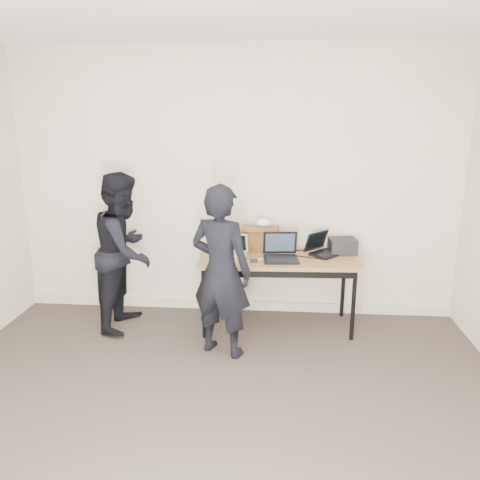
# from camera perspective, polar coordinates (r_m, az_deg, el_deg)

# --- Properties ---
(room) EXTENTS (4.60, 4.60, 2.80)m
(room) POSITION_cam_1_polar(r_m,az_deg,el_deg) (2.57, -5.11, -0.76)
(room) COLOR #3C332E
(room) RESTS_ON ground
(desk) EXTENTS (1.53, 0.72, 0.72)m
(desk) POSITION_cam_1_polar(r_m,az_deg,el_deg) (4.50, 4.63, -2.84)
(desk) COLOR brown
(desk) RESTS_ON ground
(laptop_beige) EXTENTS (0.33, 0.33, 0.21)m
(laptop_beige) POSITION_cam_1_polar(r_m,az_deg,el_deg) (4.48, -1.09, -1.51)
(laptop_beige) COLOR #BBAF95
(laptop_beige) RESTS_ON desk
(laptop_center) EXTENTS (0.35, 0.34, 0.25)m
(laptop_center) POSITION_cam_1_polar(r_m,az_deg,el_deg) (4.42, 4.98, -1.63)
(laptop_center) COLOR black
(laptop_center) RESTS_ON desk
(laptop_right) EXTENTS (0.40, 0.40, 0.21)m
(laptop_right) POSITION_cam_1_polar(r_m,az_deg,el_deg) (4.63, 10.05, -1.11)
(laptop_right) COLOR black
(laptop_right) RESTS_ON desk
(leather_satchel) EXTENTS (0.38, 0.22, 0.25)m
(leather_satchel) POSITION_cam_1_polar(r_m,az_deg,el_deg) (4.67, 2.46, 0.25)
(leather_satchel) COLOR brown
(leather_satchel) RESTS_ON desk
(tissue) EXTENTS (0.15, 0.12, 0.08)m
(tissue) POSITION_cam_1_polar(r_m,az_deg,el_deg) (4.63, 2.86, 2.13)
(tissue) COLOR white
(tissue) RESTS_ON leather_satchel
(equipment_box) EXTENTS (0.28, 0.24, 0.15)m
(equipment_box) POSITION_cam_1_polar(r_m,az_deg,el_deg) (4.69, 12.38, -0.71)
(equipment_box) COLOR black
(equipment_box) RESTS_ON desk
(power_brick) EXTENTS (0.07, 0.05, 0.03)m
(power_brick) POSITION_cam_1_polar(r_m,az_deg,el_deg) (4.32, 1.71, -2.56)
(power_brick) COLOR black
(power_brick) RESTS_ON desk
(cables) EXTENTS (1.15, 0.45, 0.01)m
(cables) POSITION_cam_1_polar(r_m,az_deg,el_deg) (4.48, 5.24, -2.08)
(cables) COLOR silver
(cables) RESTS_ON desk
(person_typist) EXTENTS (0.64, 0.53, 1.51)m
(person_typist) POSITION_cam_1_polar(r_m,az_deg,el_deg) (3.98, -2.34, -3.87)
(person_typist) COLOR black
(person_typist) RESTS_ON ground
(person_observer) EXTENTS (0.62, 0.78, 1.53)m
(person_observer) POSITION_cam_1_polar(r_m,az_deg,el_deg) (4.65, -13.86, -1.33)
(person_observer) COLOR black
(person_observer) RESTS_ON ground
(baseboard) EXTENTS (4.50, 0.03, 0.10)m
(baseboard) POSITION_cam_1_polar(r_m,az_deg,el_deg) (5.10, -0.56, -7.90)
(baseboard) COLOR beige
(baseboard) RESTS_ON ground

